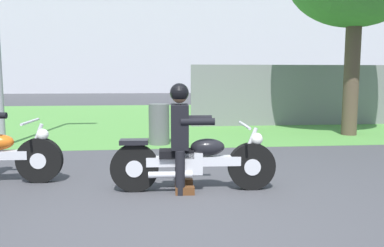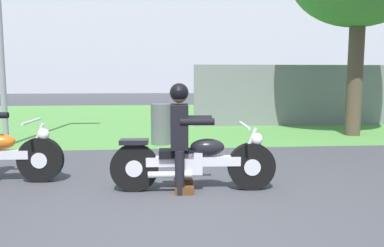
{
  "view_description": "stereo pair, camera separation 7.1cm",
  "coord_description": "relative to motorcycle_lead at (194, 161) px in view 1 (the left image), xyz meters",
  "views": [
    {
      "loc": [
        -0.23,
        -3.85,
        1.48
      ],
      "look_at": [
        0.29,
        1.25,
        0.85
      ],
      "focal_mm": 36.49,
      "sensor_mm": 36.0,
      "label": 1
    },
    {
      "loc": [
        -0.16,
        -3.86,
        1.48
      ],
      "look_at": [
        0.29,
        1.25,
        0.85
      ],
      "focal_mm": 36.49,
      "sensor_mm": 36.0,
      "label": 2
    }
  ],
  "objects": [
    {
      "name": "rider_lead",
      "position": [
        -0.17,
        0.01,
        0.43
      ],
      "size": [
        0.56,
        0.48,
        1.39
      ],
      "rotation": [
        0.0,
        0.0,
        -0.04
      ],
      "color": "black",
      "rests_on": "ground"
    },
    {
      "name": "fence_segment",
      "position": [
        4.1,
        6.39,
        0.52
      ],
      "size": [
        7.0,
        0.06,
        1.8
      ],
      "primitive_type": "cube",
      "color": "slate",
      "rests_on": "ground"
    },
    {
      "name": "trash_can",
      "position": [
        -0.38,
        3.49,
        0.06
      ],
      "size": [
        0.44,
        0.44,
        0.88
      ],
      "primitive_type": "cylinder",
      "color": "#595E5B",
      "rests_on": "ground"
    },
    {
      "name": "grass_verge",
      "position": [
        -0.3,
        8.92,
        -0.38
      ],
      "size": [
        60.0,
        12.0,
        0.01
      ],
      "primitive_type": "cube",
      "color": "#549342",
      "rests_on": "ground"
    },
    {
      "name": "motorcycle_lead",
      "position": [
        0.0,
        0.0,
        0.0
      ],
      "size": [
        2.13,
        0.66,
        0.87
      ],
      "rotation": [
        0.0,
        0.0,
        -0.04
      ],
      "color": "black",
      "rests_on": "ground"
    },
    {
      "name": "ground",
      "position": [
        -0.3,
        -1.05,
        -0.38
      ],
      "size": [
        120.0,
        120.0,
        0.0
      ],
      "primitive_type": "plane",
      "color": "#424247"
    },
    {
      "name": "stadium_facade",
      "position": [
        1.67,
        32.82,
        5.75
      ],
      "size": [
        54.18,
        8.0,
        12.27
      ],
      "primitive_type": "cube",
      "color": "silver",
      "rests_on": "ground"
    }
  ]
}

